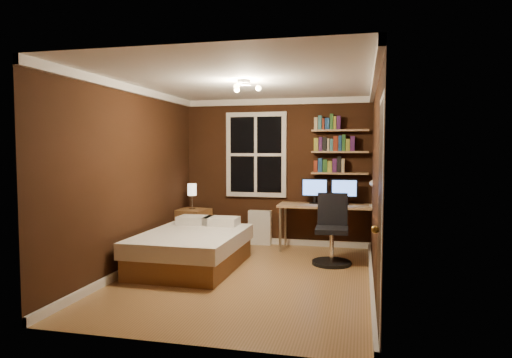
% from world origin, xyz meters
% --- Properties ---
extents(floor, '(4.20, 4.20, 0.00)m').
position_xyz_m(floor, '(0.00, 0.00, 0.00)').
color(floor, brown).
rests_on(floor, ground).
extents(wall_back, '(3.20, 0.04, 2.50)m').
position_xyz_m(wall_back, '(0.00, 2.10, 1.25)').
color(wall_back, black).
rests_on(wall_back, ground).
extents(wall_left, '(0.04, 4.20, 2.50)m').
position_xyz_m(wall_left, '(-1.60, 0.00, 1.25)').
color(wall_left, black).
rests_on(wall_left, ground).
extents(wall_right, '(0.04, 4.20, 2.50)m').
position_xyz_m(wall_right, '(1.60, 0.00, 1.25)').
color(wall_right, black).
rests_on(wall_right, ground).
extents(ceiling, '(3.20, 4.20, 0.02)m').
position_xyz_m(ceiling, '(0.00, 0.00, 2.50)').
color(ceiling, white).
rests_on(ceiling, wall_back).
extents(window, '(1.06, 0.06, 1.46)m').
position_xyz_m(window, '(-0.35, 2.06, 1.55)').
color(window, silver).
rests_on(window, wall_back).
extents(door, '(0.03, 0.82, 2.05)m').
position_xyz_m(door, '(1.59, -1.55, 1.02)').
color(door, black).
rests_on(door, ground).
extents(door_knob, '(0.06, 0.06, 0.06)m').
position_xyz_m(door_knob, '(1.55, -1.85, 1.00)').
color(door_knob, '#B49942').
rests_on(door_knob, door).
extents(ceiling_fixture, '(0.44, 0.44, 0.18)m').
position_xyz_m(ceiling_fixture, '(0.00, -0.10, 2.40)').
color(ceiling_fixture, beige).
rests_on(ceiling_fixture, ceiling).
extents(bookshelf_lower, '(0.92, 0.22, 0.03)m').
position_xyz_m(bookshelf_lower, '(1.08, 1.98, 1.25)').
color(bookshelf_lower, '#AC8153').
rests_on(bookshelf_lower, wall_back).
extents(books_row_lower, '(0.42, 0.16, 0.23)m').
position_xyz_m(books_row_lower, '(1.08, 1.98, 1.38)').
color(books_row_lower, maroon).
rests_on(books_row_lower, bookshelf_lower).
extents(bookshelf_middle, '(0.92, 0.22, 0.03)m').
position_xyz_m(bookshelf_middle, '(1.08, 1.98, 1.60)').
color(bookshelf_middle, '#AC8153').
rests_on(bookshelf_middle, wall_back).
extents(books_row_middle, '(0.60, 0.16, 0.23)m').
position_xyz_m(books_row_middle, '(1.08, 1.98, 1.73)').
color(books_row_middle, navy).
rests_on(books_row_middle, bookshelf_middle).
extents(bookshelf_upper, '(0.92, 0.22, 0.03)m').
position_xyz_m(bookshelf_upper, '(1.08, 1.98, 1.95)').
color(bookshelf_upper, '#AC8153').
rests_on(bookshelf_upper, wall_back).
extents(books_row_upper, '(0.42, 0.16, 0.23)m').
position_xyz_m(books_row_upper, '(1.08, 1.98, 2.08)').
color(books_row_upper, '#265625').
rests_on(books_row_upper, bookshelf_upper).
extents(bed, '(1.32, 1.83, 0.62)m').
position_xyz_m(bed, '(-0.85, 0.29, 0.26)').
color(bed, brown).
rests_on(bed, ground).
extents(nightstand, '(0.59, 0.59, 0.63)m').
position_xyz_m(nightstand, '(-1.36, 1.63, 0.31)').
color(nightstand, brown).
rests_on(nightstand, ground).
extents(bedside_lamp, '(0.15, 0.15, 0.43)m').
position_xyz_m(bedside_lamp, '(-1.36, 1.63, 0.84)').
color(bedside_lamp, white).
rests_on(bedside_lamp, nightstand).
extents(radiator, '(0.39, 0.14, 0.59)m').
position_xyz_m(radiator, '(-0.27, 1.99, 0.29)').
color(radiator, silver).
rests_on(radiator, ground).
extents(desk, '(1.58, 0.59, 0.75)m').
position_xyz_m(desk, '(0.90, 1.78, 0.69)').
color(desk, '#AC8153').
rests_on(desk, ground).
extents(monitor_left, '(0.43, 0.12, 0.42)m').
position_xyz_m(monitor_left, '(0.69, 1.86, 0.96)').
color(monitor_left, black).
rests_on(monitor_left, desk).
extents(monitor_right, '(0.43, 0.12, 0.42)m').
position_xyz_m(monitor_right, '(1.16, 1.86, 0.96)').
color(monitor_right, black).
rests_on(monitor_right, desk).
extents(desk_lamp, '(0.14, 0.32, 0.44)m').
position_xyz_m(desk_lamp, '(1.61, 1.67, 0.97)').
color(desk_lamp, silver).
rests_on(desk_lamp, desk).
extents(office_chair, '(0.56, 0.56, 1.01)m').
position_xyz_m(office_chair, '(1.03, 0.94, 0.38)').
color(office_chair, black).
rests_on(office_chair, ground).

